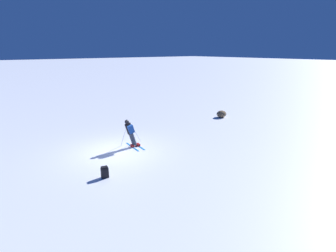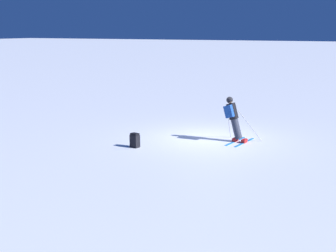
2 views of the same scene
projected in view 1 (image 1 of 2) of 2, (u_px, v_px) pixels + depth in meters
ground_plane at (116, 151)px, 14.07m from camera, size 300.00×300.00×0.00m
skier at (131, 132)px, 14.39m from camera, size 1.30×1.61×1.67m
spare_backpack at (105, 172)px, 11.15m from camera, size 0.34×0.28×0.50m
exposed_boulder_0 at (221, 114)px, 21.10m from camera, size 0.85×0.72×0.55m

